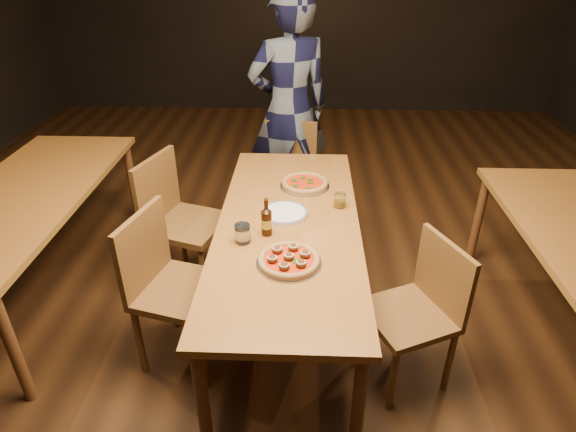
{
  "coord_description": "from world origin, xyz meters",
  "views": [
    {
      "loc": [
        0.09,
        -2.34,
        2.14
      ],
      "look_at": [
        0.0,
        -0.05,
        0.82
      ],
      "focal_mm": 30.0,
      "sensor_mm": 36.0,
      "label": 1
    }
  ],
  "objects_px": {
    "plate_stack": "(284,213)",
    "chair_main_nw": "(183,290)",
    "table_main": "(288,233)",
    "chair_main_e": "(408,315)",
    "chair_end": "(287,178)",
    "diner": "(289,109)",
    "table_left": "(25,203)",
    "pizza_margherita": "(305,184)",
    "chair_main_sw": "(188,223)",
    "pizza_meatball": "(289,260)",
    "beer_bottle": "(267,222)",
    "amber_glass": "(340,200)",
    "water_glass": "(243,233)"
  },
  "relations": [
    {
      "from": "table_left",
      "to": "amber_glass",
      "type": "xyz_separation_m",
      "value": [
        2.0,
        -0.11,
        0.12
      ]
    },
    {
      "from": "plate_stack",
      "to": "amber_glass",
      "type": "bearing_deg",
      "value": 19.57
    },
    {
      "from": "chair_main_e",
      "to": "water_glass",
      "type": "relative_size",
      "value": 8.57
    },
    {
      "from": "water_glass",
      "to": "diner",
      "type": "xyz_separation_m",
      "value": [
        0.18,
        1.7,
        0.14
      ]
    },
    {
      "from": "chair_main_e",
      "to": "chair_end",
      "type": "height_order",
      "value": "chair_end"
    },
    {
      "from": "chair_end",
      "to": "beer_bottle",
      "type": "distance_m",
      "value": 1.37
    },
    {
      "from": "plate_stack",
      "to": "diner",
      "type": "bearing_deg",
      "value": 91.0
    },
    {
      "from": "chair_main_e",
      "to": "beer_bottle",
      "type": "height_order",
      "value": "beer_bottle"
    },
    {
      "from": "table_left",
      "to": "pizza_margherita",
      "type": "relative_size",
      "value": 6.25
    },
    {
      "from": "beer_bottle",
      "to": "water_glass",
      "type": "relative_size",
      "value": 2.06
    },
    {
      "from": "table_main",
      "to": "pizza_meatball",
      "type": "relative_size",
      "value": 6.13
    },
    {
      "from": "chair_main_sw",
      "to": "chair_main_e",
      "type": "xyz_separation_m",
      "value": [
        1.33,
        -0.8,
        -0.05
      ]
    },
    {
      "from": "table_main",
      "to": "chair_main_nw",
      "type": "relative_size",
      "value": 2.08
    },
    {
      "from": "chair_main_e",
      "to": "table_left",
      "type": "bearing_deg",
      "value": -130.95
    },
    {
      "from": "pizza_meatball",
      "to": "pizza_margherita",
      "type": "xyz_separation_m",
      "value": [
        0.07,
        0.86,
        -0.0
      ]
    },
    {
      "from": "table_left",
      "to": "pizza_meatball",
      "type": "distance_m",
      "value": 1.86
    },
    {
      "from": "amber_glass",
      "to": "chair_end",
      "type": "bearing_deg",
      "value": 109.82
    },
    {
      "from": "table_main",
      "to": "chair_main_nw",
      "type": "bearing_deg",
      "value": -152.76
    },
    {
      "from": "chair_main_nw",
      "to": "table_main",
      "type": "bearing_deg",
      "value": -47.9
    },
    {
      "from": "chair_main_sw",
      "to": "diner",
      "type": "xyz_separation_m",
      "value": [
        0.64,
        1.09,
        0.45
      ]
    },
    {
      "from": "pizza_meatball",
      "to": "beer_bottle",
      "type": "xyz_separation_m",
      "value": [
        -0.13,
        0.27,
        0.05
      ]
    },
    {
      "from": "plate_stack",
      "to": "table_left",
      "type": "bearing_deg",
      "value": 172.46
    },
    {
      "from": "pizza_meatball",
      "to": "water_glass",
      "type": "xyz_separation_m",
      "value": [
        -0.25,
        0.19,
        0.03
      ]
    },
    {
      "from": "pizza_meatball",
      "to": "diner",
      "type": "bearing_deg",
      "value": 92.09
    },
    {
      "from": "pizza_meatball",
      "to": "diner",
      "type": "height_order",
      "value": "diner"
    },
    {
      "from": "table_main",
      "to": "chair_main_nw",
      "type": "distance_m",
      "value": 0.67
    },
    {
      "from": "chair_main_nw",
      "to": "pizza_meatball",
      "type": "bearing_deg",
      "value": -85.33
    },
    {
      "from": "table_main",
      "to": "water_glass",
      "type": "distance_m",
      "value": 0.34
    },
    {
      "from": "chair_main_e",
      "to": "amber_glass",
      "type": "bearing_deg",
      "value": -174.43
    },
    {
      "from": "table_main",
      "to": "chair_main_nw",
      "type": "xyz_separation_m",
      "value": [
        -0.57,
        -0.29,
        -0.2
      ]
    },
    {
      "from": "table_left",
      "to": "pizza_meatball",
      "type": "height_order",
      "value": "pizza_meatball"
    },
    {
      "from": "chair_end",
      "to": "pizza_meatball",
      "type": "height_order",
      "value": "chair_end"
    },
    {
      "from": "chair_main_e",
      "to": "beer_bottle",
      "type": "relative_size",
      "value": 4.16
    },
    {
      "from": "table_left",
      "to": "beer_bottle",
      "type": "distance_m",
      "value": 1.65
    },
    {
      "from": "table_left",
      "to": "chair_main_nw",
      "type": "relative_size",
      "value": 2.08
    },
    {
      "from": "table_left",
      "to": "pizza_margherita",
      "type": "height_order",
      "value": "pizza_margherita"
    },
    {
      "from": "table_left",
      "to": "chair_main_nw",
      "type": "xyz_separation_m",
      "value": [
        1.13,
        -0.59,
        -0.2
      ]
    },
    {
      "from": "table_main",
      "to": "amber_glass",
      "type": "xyz_separation_m",
      "value": [
        0.3,
        0.19,
        0.12
      ]
    },
    {
      "from": "chair_end",
      "to": "diner",
      "type": "xyz_separation_m",
      "value": [
        0.01,
        0.3,
        0.48
      ]
    },
    {
      "from": "diner",
      "to": "pizza_meatball",
      "type": "bearing_deg",
      "value": 72.49
    },
    {
      "from": "chair_main_sw",
      "to": "plate_stack",
      "type": "distance_m",
      "value": 0.78
    },
    {
      "from": "plate_stack",
      "to": "diner",
      "type": "relative_size",
      "value": 0.14
    },
    {
      "from": "chair_main_e",
      "to": "plate_stack",
      "type": "height_order",
      "value": "chair_main_e"
    },
    {
      "from": "plate_stack",
      "to": "chair_main_nw",
      "type": "bearing_deg",
      "value": -145.6
    },
    {
      "from": "table_main",
      "to": "diner",
      "type": "distance_m",
      "value": 1.51
    },
    {
      "from": "chair_main_sw",
      "to": "diner",
      "type": "bearing_deg",
      "value": -12.25
    },
    {
      "from": "chair_end",
      "to": "table_main",
      "type": "bearing_deg",
      "value": -79.17
    },
    {
      "from": "chair_main_e",
      "to": "diner",
      "type": "relative_size",
      "value": 0.47
    },
    {
      "from": "plate_stack",
      "to": "water_glass",
      "type": "height_order",
      "value": "water_glass"
    },
    {
      "from": "diner",
      "to": "chair_end",
      "type": "bearing_deg",
      "value": 68.76
    }
  ]
}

